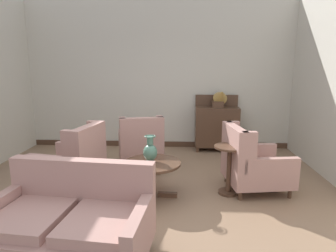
# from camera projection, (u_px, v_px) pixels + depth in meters

# --- Properties ---
(ground) EXTENTS (8.73, 8.73, 0.00)m
(ground) POSITION_uv_depth(u_px,v_px,m) (140.00, 209.00, 3.85)
(ground) COLOR #896B51
(wall_back) EXTENTS (6.16, 0.08, 3.32)m
(wall_back) POSITION_uv_depth(u_px,v_px,m) (159.00, 75.00, 6.56)
(wall_back) COLOR beige
(wall_back) RESTS_ON ground
(baseboard_back) EXTENTS (6.00, 0.03, 0.12)m
(baseboard_back) POSITION_uv_depth(u_px,v_px,m) (159.00, 144.00, 6.84)
(baseboard_back) COLOR #4C3323
(baseboard_back) RESTS_ON ground
(coffee_table) EXTENTS (0.82, 0.82, 0.53)m
(coffee_table) POSITION_uv_depth(u_px,v_px,m) (152.00, 169.00, 4.14)
(coffee_table) COLOR #4C3323
(coffee_table) RESTS_ON ground
(porcelain_vase) EXTENTS (0.20, 0.20, 0.38)m
(porcelain_vase) POSITION_uv_depth(u_px,v_px,m) (150.00, 151.00, 4.08)
(porcelain_vase) COLOR #4C7A66
(porcelain_vase) RESTS_ON coffee_table
(settee) EXTENTS (1.60, 1.03, 0.92)m
(settee) POSITION_uv_depth(u_px,v_px,m) (70.00, 224.00, 2.77)
(settee) COLOR tan
(settee) RESTS_ON ground
(armchair_beside_settee) EXTENTS (1.00, 0.95, 1.00)m
(armchair_beside_settee) POSITION_uv_depth(u_px,v_px,m) (251.00, 163.00, 4.39)
(armchair_beside_settee) COLOR tan
(armchair_beside_settee) RESTS_ON ground
(armchair_back_corner) EXTENTS (0.96, 0.91, 1.05)m
(armchair_back_corner) POSITION_uv_depth(u_px,v_px,m) (74.00, 165.00, 4.22)
(armchair_back_corner) COLOR tan
(armchair_back_corner) RESTS_ON ground
(armchair_far_left) EXTENTS (0.95, 1.07, 1.02)m
(armchair_far_left) POSITION_uv_depth(u_px,v_px,m) (140.00, 147.00, 5.23)
(armchair_far_left) COLOR tan
(armchair_far_left) RESTS_ON ground
(side_table) EXTENTS (0.45, 0.45, 0.73)m
(side_table) POSITION_uv_depth(u_px,v_px,m) (229.00, 166.00, 4.24)
(side_table) COLOR #4C3323
(side_table) RESTS_ON ground
(sideboard) EXTENTS (0.94, 0.41, 1.23)m
(sideboard) POSITION_uv_depth(u_px,v_px,m) (217.00, 126.00, 6.43)
(sideboard) COLOR #4C3323
(sideboard) RESTS_ON ground
(gramophone) EXTENTS (0.34, 0.42, 0.48)m
(gramophone) POSITION_uv_depth(u_px,v_px,m) (220.00, 97.00, 6.21)
(gramophone) COLOR #4C3323
(gramophone) RESTS_ON sideboard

